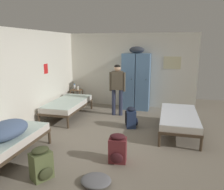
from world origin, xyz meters
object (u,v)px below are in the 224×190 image
lotion_bottle (78,88)px  backpack_maroon (118,149)px  bed_right (179,118)px  backpack_olive (42,164)px  bed_left_front (2,143)px  person_traveler (117,85)px  shelf_unit (77,96)px  backpack_navy (131,118)px  bedding_heap (7,130)px  locker_bank (136,80)px  water_bottle (75,87)px  clothes_pile_grey (96,180)px  bed_left_rear (68,104)px

lotion_bottle → backpack_maroon: size_ratio=0.30×
bed_right → backpack_olive: bearing=-130.6°
bed_left_front → person_traveler: 3.59m
shelf_unit → backpack_navy: bearing=-36.7°
bedding_heap → backpack_navy: bearing=51.2°
lotion_bottle → backpack_navy: size_ratio=0.30×
locker_bank → bed_right: 2.33m
backpack_olive → bed_left_front: bearing=163.0°
backpack_maroon → backpack_navy: size_ratio=1.00×
shelf_unit → bed_left_front: 4.03m
bedding_heap → backpack_olive: 0.99m
shelf_unit → person_traveler: person_traveler is taller
water_bottle → clothes_pile_grey: (2.20, -4.26, -0.61)m
person_traveler → water_bottle: 1.93m
backpack_navy → water_bottle: bearing=143.9°
locker_bank → clothes_pile_grey: 4.41m
backpack_maroon → bedding_heap: bearing=-165.1°
person_traveler → backpack_maroon: 2.89m
backpack_olive → person_traveler: bearing=83.1°
bed_left_front → bedding_heap: 0.29m
bed_left_front → clothes_pile_grey: size_ratio=3.87×
locker_bank → bed_left_front: bearing=-114.3°
shelf_unit → backpack_navy: 2.81m
backpack_maroon → backpack_olive: 1.35m
bedding_heap → water_bottle: bearing=96.4°
person_traveler → bed_left_front: bearing=-113.4°
clothes_pile_grey → bedding_heap: bearing=172.9°
bed_left_rear → clothes_pile_grey: (1.87, -2.98, -0.33)m
water_bottle → backpack_maroon: size_ratio=0.37×
bed_right → person_traveler: 2.11m
bed_left_rear → backpack_olive: size_ratio=3.45×
locker_bank → bed_left_front: (-1.85, -4.10, -0.59)m
bed_left_front → bedding_heap: bearing=3.0°
backpack_maroon → person_traveler: bearing=103.1°
locker_bank → backpack_maroon: size_ratio=3.76×
bed_right → locker_bank: bearing=126.2°
person_traveler → backpack_navy: person_traveler is taller
locker_bank → backpack_maroon: locker_bank is taller
backpack_maroon → backpack_olive: bearing=-142.5°
bed_right → person_traveler: bearing=151.2°
bed_left_front → bed_left_rear: size_ratio=1.00×
locker_bank → backpack_olive: bearing=-101.3°
clothes_pile_grey → backpack_maroon: bearing=76.2°
water_bottle → backpack_navy: (2.33, -1.70, -0.40)m
bed_right → backpack_navy: backpack_navy is taller
locker_bank → bed_right: bearing=-53.8°
bedding_heap → backpack_maroon: bedding_heap is taller
bed_left_rear → backpack_navy: (2.00, -0.43, -0.12)m
bedding_heap → backpack_navy: size_ratio=1.63×
shelf_unit → bed_left_rear: 1.28m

